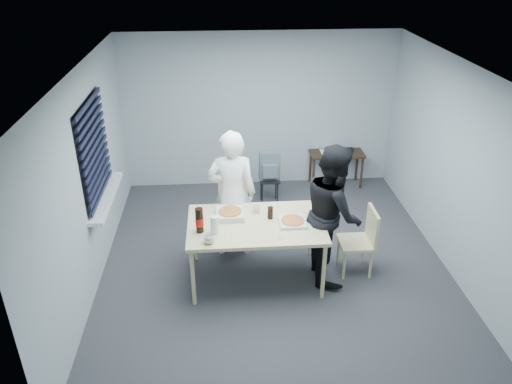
{
  "coord_description": "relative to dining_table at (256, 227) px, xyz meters",
  "views": [
    {
      "loc": [
        -0.66,
        -5.44,
        3.9
      ],
      "look_at": [
        -0.24,
        0.1,
        1.04
      ],
      "focal_mm": 35.0,
      "sensor_mm": 36.0,
      "label": 1
    }
  ],
  "objects": [
    {
      "name": "black_box",
      "position": [
        1.8,
        2.59,
        -0.11
      ],
      "size": [
        0.15,
        0.12,
        0.06
      ],
      "primitive_type": "cube",
      "rotation": [
        0.0,
        0.0,
        0.17
      ],
      "color": "black",
      "rests_on": "side_table"
    },
    {
      "name": "person_white",
      "position": [
        -0.27,
        0.62,
        0.14
      ],
      "size": [
        0.65,
        0.42,
        1.77
      ],
      "primitive_type": "imported",
      "rotation": [
        0.0,
        0.0,
        3.14
      ],
      "color": "white",
      "rests_on": "ground"
    },
    {
      "name": "mug_b",
      "position": [
        0.03,
        0.27,
        0.11
      ],
      "size": [
        0.1,
        0.1,
        0.09
      ],
      "primitive_type": "imported",
      "color": "silver",
      "rests_on": "dining_table"
    },
    {
      "name": "stool",
      "position": [
        0.37,
        1.97,
        -0.41
      ],
      "size": [
        0.32,
        0.32,
        0.45
      ],
      "color": "black",
      "rests_on": "ground"
    },
    {
      "name": "mug_a",
      "position": [
        -0.56,
        -0.4,
        0.11
      ],
      "size": [
        0.17,
        0.17,
        0.1
      ],
      "primitive_type": "imported",
      "rotation": [
        0.0,
        0.0,
        0.52
      ],
      "color": "silver",
      "rests_on": "dining_table"
    },
    {
      "name": "room",
      "position": [
        -1.93,
        0.67,
        0.7
      ],
      "size": [
        5.0,
        5.0,
        5.0
      ],
      "color": "#2E2E33",
      "rests_on": "ground"
    },
    {
      "name": "pizza_box_b",
      "position": [
        0.44,
        -0.03,
        0.08
      ],
      "size": [
        0.33,
        0.33,
        0.05
      ],
      "rotation": [
        0.0,
        0.0,
        0.41
      ],
      "color": "silver",
      "rests_on": "dining_table"
    },
    {
      "name": "chair_right",
      "position": [
        1.36,
        0.05,
        -0.23
      ],
      "size": [
        0.42,
        0.42,
        0.89
      ],
      "color": "#F4E6AD",
      "rests_on": "ground"
    },
    {
      "name": "chair_far",
      "position": [
        -0.24,
        1.08,
        -0.23
      ],
      "size": [
        0.42,
        0.42,
        0.89
      ],
      "color": "#F4E6AD",
      "rests_on": "ground"
    },
    {
      "name": "backpack",
      "position": [
        0.37,
        1.96,
        -0.07
      ],
      "size": [
        0.33,
        0.24,
        0.46
      ],
      "rotation": [
        0.0,
        0.0,
        0.25
      ],
      "color": "slate",
      "rests_on": "stool"
    },
    {
      "name": "pizza_box_a",
      "position": [
        -0.31,
        0.18,
        0.1
      ],
      "size": [
        0.33,
        0.33,
        0.08
      ],
      "rotation": [
        0.0,
        0.0,
        0.04
      ],
      "color": "silver",
      "rests_on": "dining_table"
    },
    {
      "name": "soda_bottle",
      "position": [
        -0.67,
        -0.14,
        0.21
      ],
      "size": [
        0.1,
        0.1,
        0.31
      ],
      "rotation": [
        0.0,
        0.0,
        0.1
      ],
      "color": "black",
      "rests_on": "dining_table"
    },
    {
      "name": "cola_glass",
      "position": [
        0.18,
        0.1,
        0.14
      ],
      "size": [
        0.08,
        0.08,
        0.15
      ],
      "primitive_type": "cylinder",
      "rotation": [
        0.0,
        0.0,
        0.21
      ],
      "color": "black",
      "rests_on": "dining_table"
    },
    {
      "name": "dining_table",
      "position": [
        0.0,
        0.0,
        0.0
      ],
      "size": [
        1.65,
        1.05,
        0.8
      ],
      "color": "#F4E6AD",
      "rests_on": "ground"
    },
    {
      "name": "side_table",
      "position": [
        1.58,
        2.55,
        -0.22
      ],
      "size": [
        0.91,
        0.4,
        0.61
      ],
      "color": "#362617",
      "rests_on": "ground"
    },
    {
      "name": "plastic_cups",
      "position": [
        -0.5,
        -0.19,
        0.17
      ],
      "size": [
        0.1,
        0.1,
        0.22
      ],
      "primitive_type": "cylinder",
      "rotation": [
        0.0,
        0.0,
        -0.11
      ],
      "color": "silver",
      "rests_on": "dining_table"
    },
    {
      "name": "papers",
      "position": [
        1.43,
        2.54,
        -0.14
      ],
      "size": [
        0.29,
        0.37,
        0.01
      ],
      "primitive_type": "cube",
      "rotation": [
        0.0,
        0.0,
        -0.17
      ],
      "color": "white",
      "rests_on": "side_table"
    },
    {
      "name": "person_black",
      "position": [
        0.94,
        0.03,
        0.14
      ],
      "size": [
        0.47,
        0.86,
        1.77
      ],
      "primitive_type": "imported",
      "rotation": [
        0.0,
        0.0,
        1.57
      ],
      "color": "black",
      "rests_on": "ground"
    },
    {
      "name": "rubber_band",
      "position": [
        0.27,
        -0.35,
        0.06
      ],
      "size": [
        0.07,
        0.07,
        0.0
      ],
      "primitive_type": "torus",
      "rotation": [
        0.0,
        0.0,
        -0.29
      ],
      "color": "red",
      "rests_on": "dining_table"
    }
  ]
}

